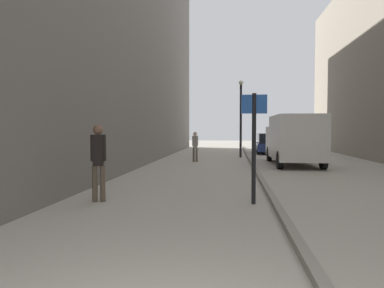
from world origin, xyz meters
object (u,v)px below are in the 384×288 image
at_px(parked_car, 269,143).
at_px(pedestrian_main_foreground, 98,157).
at_px(street_sign_post, 254,138).
at_px(pedestrian_mid_block, 195,145).
at_px(delivery_van, 293,139).
at_px(lamp_post, 241,114).

bearing_deg(parked_car, pedestrian_main_foreground, -107.19).
bearing_deg(street_sign_post, pedestrian_main_foreground, -0.22).
distance_m(pedestrian_main_foreground, street_sign_post, 3.75).
height_order(pedestrian_mid_block, parked_car, pedestrian_mid_block).
height_order(pedestrian_main_foreground, delivery_van, delivery_van).
xyz_separation_m(street_sign_post, lamp_post, (0.01, 13.61, 1.18)).
bearing_deg(parked_car, lamp_post, -116.66).
relative_size(pedestrian_mid_block, lamp_post, 0.34).
distance_m(delivery_van, street_sign_post, 9.70).
bearing_deg(delivery_van, pedestrian_mid_block, 168.04).
bearing_deg(pedestrian_mid_block, lamp_post, 52.88).
relative_size(parked_car, lamp_post, 0.89).
xyz_separation_m(pedestrian_main_foreground, street_sign_post, (3.72, 0.19, 0.46)).
height_order(pedestrian_mid_block, lamp_post, lamp_post).
xyz_separation_m(parked_car, lamp_post, (-2.12, -4.05, 2.01)).
xyz_separation_m(delivery_van, lamp_post, (-2.48, 4.23, 1.43)).
height_order(delivery_van, street_sign_post, street_sign_post).
xyz_separation_m(pedestrian_mid_block, lamp_post, (2.50, 3.25, 1.79)).
distance_m(delivery_van, lamp_post, 5.11).
xyz_separation_m(parked_car, street_sign_post, (-2.13, -17.66, 0.83)).
height_order(street_sign_post, lamp_post, lamp_post).
distance_m(pedestrian_main_foreground, delivery_van, 11.41).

